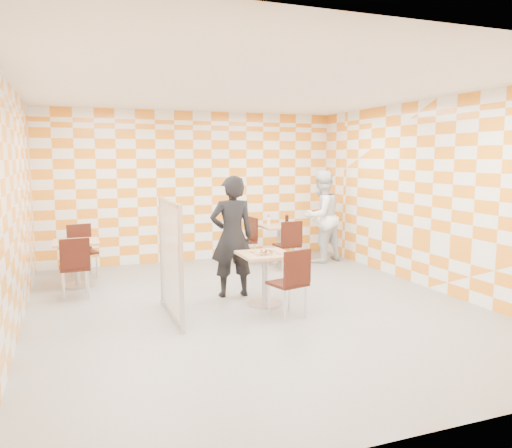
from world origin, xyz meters
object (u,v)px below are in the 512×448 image
Objects in this scene: chair_second_side at (248,237)px; chair_empty_far at (81,246)px; second_table at (279,238)px; empty_table at (77,256)px; chair_second_front at (289,241)px; chair_main_front at (292,278)px; partition at (170,258)px; man_white at (321,217)px; sport_bottle at (269,221)px; man_dark at (232,237)px; main_table at (265,270)px; soda_bottle at (287,220)px; chair_empty_near at (75,263)px.

chair_empty_far is at bearing 179.58° from chair_second_side.
second_table is 3.84m from empty_table.
chair_second_front is (3.72, -0.11, 0.04)m from empty_table.
chair_main_front and chair_empty_far have the same top height.
partition is at bearing -126.48° from chair_second_side.
man_white is at bearing -11.96° from second_table.
sport_bottle is (-0.17, 0.16, 0.33)m from second_table.
partition is 0.85× the size of man_dark.
chair_second_front is 1.00× the size of chair_empty_far.
empty_table is at bearing 140.77° from main_table.
main_table is 3.61m from chair_empty_far.
man_white reaches higher than soda_bottle.
chair_second_side is 3.46m from partition.
man_dark is 9.12× the size of sport_bottle.
chair_second_side is 2.32m from man_dark.
main_table is 2.97m from sport_bottle.
main_table is 1.00× the size of empty_table.
empty_table is at bearing -97.64° from chair_empty_far.
chair_second_front is 3.72m from chair_empty_far.
man_dark reaches higher than chair_empty_near.
chair_second_front is at bearing 66.36° from chair_main_front.
empty_table is 3.24m from chair_second_side.
main_table is at bearing -48.46° from chair_empty_far.
second_table is 3.26× the size of soda_bottle.
man_dark is at bearing -16.50° from chair_empty_near.
partition is at bearing -175.82° from main_table.
chair_empty_near is 0.51× the size of man_dark.
chair_empty_far is (-2.39, 2.70, 0.04)m from main_table.
soda_bottle is (0.79, -0.11, 0.31)m from chair_second_side.
partition is at bearing -136.86° from soda_bottle.
empty_table is 3.75m from chair_main_front.
main_table is 2.88m from second_table.
chair_second_front is 1.00× the size of chair_second_side.
chair_second_side is (3.17, 0.65, 0.04)m from empty_table.
chair_second_front is 1.10m from man_white.
man_white is at bearing -18.36° from sport_bottle.
chair_empty_near is 2.35m from man_dark.
chair_second_front reaches higher than empty_table.
chair_empty_far is at bearing -22.35° from man_white.
chair_empty_far is at bearing 84.86° from chair_empty_near.
main_table is at bearing -122.97° from chair_second_front.
main_table and empty_table have the same top height.
chair_main_front is 3.43m from chair_second_side.
chair_empty_far is 4.02× the size of soda_bottle.
chair_second_side is (-0.55, 0.76, 0.00)m from chair_second_front.
chair_main_front is 3.56m from soda_bottle.
sport_bottle is at bearing 48.32° from partition.
man_dark is at bearing -44.91° from chair_empty_far.
man_dark is 3.03m from man_white.
man_dark is at bearing -129.46° from second_table.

